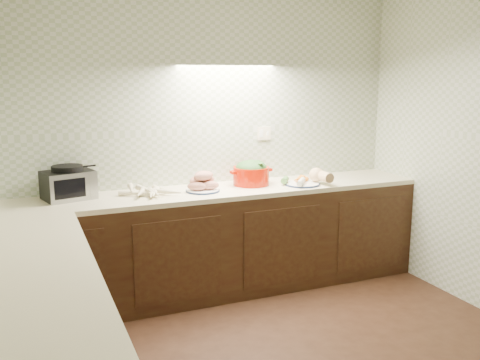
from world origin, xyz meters
name	(u,v)px	position (x,y,z in m)	size (l,w,h in m)	color
room	(311,115)	(0.00, 0.00, 1.63)	(3.60, 3.60, 2.60)	black
counter	(167,287)	(-0.68, 0.68, 0.45)	(3.60, 3.60, 0.90)	black
toaster_oven	(68,183)	(-1.19, 1.63, 1.02)	(0.42, 0.36, 0.26)	black
parsnip_pile	(141,191)	(-0.65, 1.54, 0.93)	(0.47, 0.42, 0.09)	beige
sweet_potato_plate	(202,183)	(-0.15, 1.49, 0.97)	(0.28, 0.28, 0.17)	#111E42
onion_bowl	(203,183)	(-0.10, 1.62, 0.94)	(0.14, 0.14, 0.11)	black
dutch_oven	(251,173)	(0.33, 1.57, 1.01)	(0.39, 0.33, 0.22)	#AF1301
veg_plate	(309,178)	(0.80, 1.40, 0.95)	(0.42, 0.31, 0.14)	#111E42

